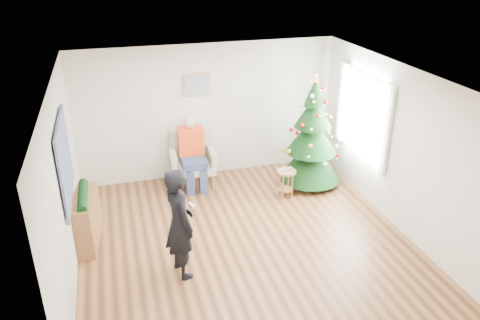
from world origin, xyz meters
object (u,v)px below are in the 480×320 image
object	(u,v)px
standing_man	(179,223)
armchair	(193,166)
christmas_tree	(312,137)
stool	(286,184)
console	(87,220)

from	to	relation	value
standing_man	armchair	bearing A→B (deg)	-29.42
christmas_tree	stool	world-z (taller)	christmas_tree
christmas_tree	console	xyz separation A→B (m)	(-4.09, -0.91, -0.56)
christmas_tree	armchair	world-z (taller)	christmas_tree
armchair	console	distance (m)	2.41
christmas_tree	standing_man	distance (m)	3.49
christmas_tree	standing_man	size ratio (longest dim) A/B	1.33
stool	armchair	size ratio (longest dim) A/B	0.51
armchair	stool	bearing A→B (deg)	-29.25
armchair	standing_man	xyz separation A→B (m)	(-0.65, -2.59, 0.42)
christmas_tree	standing_man	bearing A→B (deg)	-144.17
christmas_tree	standing_man	world-z (taller)	christmas_tree
stool	standing_man	xyz separation A→B (m)	(-2.18, -1.64, 0.53)
christmas_tree	console	world-z (taller)	christmas_tree
standing_man	console	world-z (taller)	standing_man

